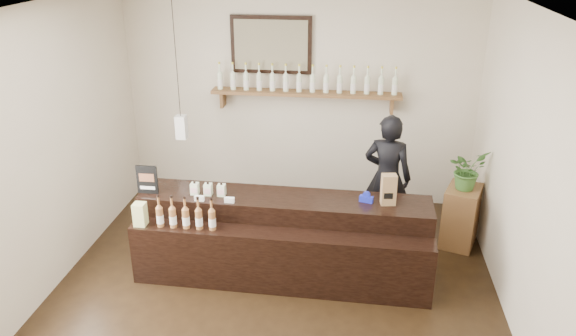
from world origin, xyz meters
The scene contains 10 objects.
ground centered at (0.00, 0.00, 0.00)m, with size 5.00×5.00×0.00m, color black.
room_shell centered at (0.00, 0.00, 1.70)m, with size 5.00×5.00×5.00m.
back_wall_decor centered at (-0.14, 2.37, 1.75)m, with size 2.66×0.96×1.69m.
counter centered at (0.04, 0.59, 0.40)m, with size 3.05×0.88×0.99m.
promo_sign centered at (-1.38, 0.61, 1.00)m, with size 0.22×0.02×0.31m.
paper_bag centered at (1.10, 0.67, 1.01)m, with size 0.16×0.13×0.32m.
tape_dispenser centered at (0.89, 0.69, 0.89)m, with size 0.15×0.09×0.12m.
side_cabinet centered at (2.00, 1.46, 0.36)m, with size 0.50×0.58×0.71m.
potted_plant centered at (2.00, 1.46, 0.94)m, with size 0.41×0.36×0.46m, color #3B692A.
shopkeeper centered at (1.14, 1.55, 0.86)m, with size 0.62×0.41×1.71m, color black.
Camera 1 is at (0.74, -4.48, 3.39)m, focal length 35.00 mm.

